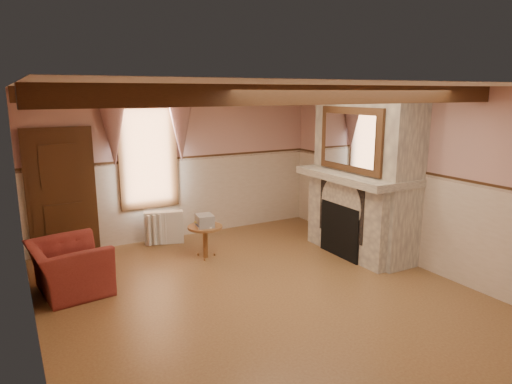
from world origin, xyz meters
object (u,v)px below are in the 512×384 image
mantel_clock (334,161)px  oil_lamp (334,159)px  side_table (205,242)px  bowl (355,169)px  armchair (69,267)px  radiator (164,227)px

mantel_clock → oil_lamp: oil_lamp is taller
side_table → oil_lamp: (2.32, -0.44, 1.29)m
bowl → oil_lamp: (0.00, 0.55, 0.10)m
armchair → bowl: (4.49, -0.66, 1.11)m
side_table → armchair: bearing=-171.3°
radiator → oil_lamp: size_ratio=2.50×
bowl → radiator: bearing=142.8°
mantel_clock → radiator: bearing=151.2°
side_table → radiator: (-0.37, 1.05, 0.02)m
oil_lamp → armchair: bearing=178.6°
radiator → mantel_clock: 3.31m
armchair → bowl: 4.68m
bowl → mantel_clock: size_ratio=1.51×
radiator → mantel_clock: size_ratio=2.92×
bowl → mantel_clock: 0.57m
side_table → radiator: bearing=109.4°
side_table → oil_lamp: oil_lamp is taller
radiator → mantel_clock: mantel_clock is taller
armchair → side_table: bearing=-88.4°
oil_lamp → bowl: bearing=-90.0°
side_table → radiator: radiator is taller
side_table → bowl: bowl is taller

